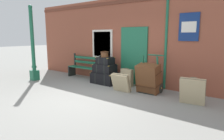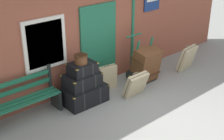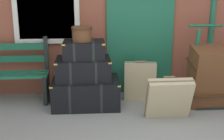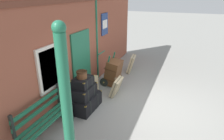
# 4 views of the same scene
# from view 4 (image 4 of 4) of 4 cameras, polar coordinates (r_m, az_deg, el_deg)

# --- Properties ---
(ground_plane) EXTENTS (60.00, 60.00, 0.00)m
(ground_plane) POSITION_cam_4_polar(r_m,az_deg,el_deg) (6.16, 11.48, -10.72)
(ground_plane) COLOR gray
(brick_facade) EXTENTS (10.40, 0.35, 3.20)m
(brick_facade) POSITION_cam_4_polar(r_m,az_deg,el_deg) (6.38, -11.02, 6.20)
(brick_facade) COLOR brown
(brick_facade) RESTS_ON ground
(platform_bench) EXTENTS (1.60, 0.43, 1.01)m
(platform_bench) POSITION_cam_4_polar(r_m,az_deg,el_deg) (5.07, -18.65, -13.30)
(platform_bench) COLOR #1E6647
(platform_bench) RESTS_ON ground
(steamer_trunk_base) EXTENTS (1.02, 0.66, 0.43)m
(steamer_trunk_base) POSITION_cam_4_polar(r_m,az_deg,el_deg) (5.99, -7.77, -9.11)
(steamer_trunk_base) COLOR black
(steamer_trunk_base) RESTS_ON ground
(steamer_trunk_middle) EXTENTS (0.82, 0.56, 0.33)m
(steamer_trunk_middle) POSITION_cam_4_polar(r_m,az_deg,el_deg) (5.80, -8.29, -6.07)
(steamer_trunk_middle) COLOR black
(steamer_trunk_middle) RESTS_ON steamer_trunk_base
(steamer_trunk_top) EXTENTS (0.61, 0.45, 0.27)m
(steamer_trunk_top) POSITION_cam_4_polar(r_m,az_deg,el_deg) (5.68, -8.35, -3.40)
(steamer_trunk_top) COLOR black
(steamer_trunk_top) RESTS_ON steamer_trunk_middle
(round_hatbox) EXTENTS (0.30, 0.30, 0.21)m
(round_hatbox) POSITION_cam_4_polar(r_m,az_deg,el_deg) (5.56, -8.65, -1.17)
(round_hatbox) COLOR brown
(round_hatbox) RESTS_ON steamer_trunk_top
(porters_trolley) EXTENTS (0.71, 0.65, 1.19)m
(porters_trolley) POSITION_cam_4_polar(r_m,az_deg,el_deg) (7.49, -0.89, -1.85)
(porters_trolley) COLOR black
(porters_trolley) RESTS_ON ground
(large_brown_trunk) EXTENTS (0.70, 0.59, 0.94)m
(large_brown_trunk) POSITION_cam_4_polar(r_m,az_deg,el_deg) (7.35, 0.38, -0.61)
(large_brown_trunk) COLOR brown
(large_brown_trunk) RESTS_ON ground
(suitcase_charcoal) EXTENTS (0.66, 0.41, 0.73)m
(suitcase_charcoal) POSITION_cam_4_polar(r_m,az_deg,el_deg) (8.57, 5.51, 1.80)
(suitcase_charcoal) COLOR tan
(suitcase_charcoal) RESTS_ON ground
(suitcase_tan) EXTENTS (0.51, 0.23, 0.65)m
(suitcase_tan) POSITION_cam_4_polar(r_m,az_deg,el_deg) (6.68, -5.62, -4.63)
(suitcase_tan) COLOR tan
(suitcase_tan) RESTS_ON ground
(suitcase_brown) EXTENTS (0.63, 0.35, 0.61)m
(suitcase_brown) POSITION_cam_4_polar(r_m,az_deg,el_deg) (6.64, 1.22, -4.78)
(suitcase_brown) COLOR tan
(suitcase_brown) RESTS_ON ground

